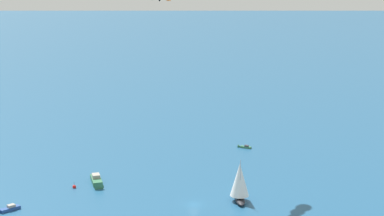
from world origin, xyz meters
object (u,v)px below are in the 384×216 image
Objects in this scene: sailboat_near_centre at (240,182)px; marker_buoy at (74,187)px; motorboat_offshore at (244,147)px; motorboat_trailing at (97,181)px; motorboat_far_stbd at (7,209)px.

sailboat_near_centre reaches higher than marker_buoy.
motorboat_offshore is at bearing -51.59° from marker_buoy.
motorboat_offshore is 0.45× the size of motorboat_trailing.
motorboat_far_stbd is 30.63m from motorboat_trailing.
motorboat_trailing is at bearing -60.87° from marker_buoy.
motorboat_far_stbd is at bearing 136.14° from motorboat_trailing.
motorboat_trailing reaches higher than motorboat_far_stbd.
motorboat_far_stbd is at bearing 96.83° from sailboat_near_centre.
marker_buoy reaches higher than motorboat_offshore.
motorboat_offshore is at bearing -6.15° from sailboat_near_centre.
marker_buoy is (-3.51, 6.29, -0.47)m from motorboat_trailing.
marker_buoy is at bearing 128.41° from motorboat_offshore.
sailboat_near_centre is at bearing -102.70° from marker_buoy.
sailboat_near_centre reaches higher than motorboat_far_stbd.
sailboat_near_centre is 1.11× the size of motorboat_trailing.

